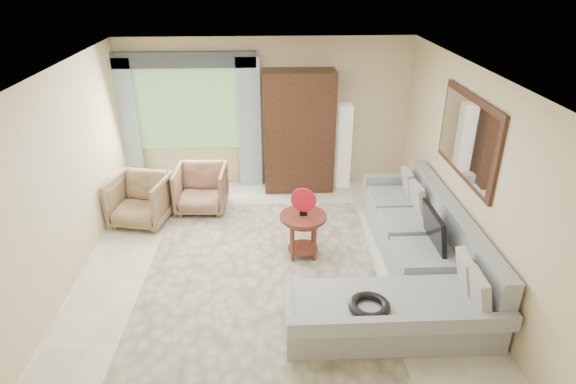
{
  "coord_description": "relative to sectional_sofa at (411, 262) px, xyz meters",
  "views": [
    {
      "loc": [
        -0.01,
        -5.16,
        3.72
      ],
      "look_at": [
        0.25,
        0.35,
        1.05
      ],
      "focal_mm": 30.0,
      "sensor_mm": 36.0,
      "label": 1
    }
  ],
  "objects": [
    {
      "name": "ground",
      "position": [
        -1.78,
        0.18,
        -0.28
      ],
      "size": [
        6.0,
        6.0,
        0.0
      ],
      "primitive_type": "plane",
      "color": "silver",
      "rests_on": "ground"
    },
    {
      "name": "area_rug",
      "position": [
        -1.89,
        0.21,
        -0.27
      ],
      "size": [
        3.08,
        4.06,
        0.02
      ],
      "primitive_type": "cube",
      "rotation": [
        0.0,
        0.0,
        -0.02
      ],
      "color": "#BDB695",
      "rests_on": "ground"
    },
    {
      "name": "sectional_sofa",
      "position": [
        0.0,
        0.0,
        0.0
      ],
      "size": [
        2.3,
        3.46,
        0.9
      ],
      "color": "#96999E",
      "rests_on": "ground"
    },
    {
      "name": "tv_screen",
      "position": [
        0.27,
        0.11,
        0.44
      ],
      "size": [
        0.14,
        0.74,
        0.48
      ],
      "primitive_type": "cube",
      "rotation": [
        0.0,
        -0.17,
        0.0
      ],
      "color": "black",
      "rests_on": "sectional_sofa"
    },
    {
      "name": "garden_hose",
      "position": [
        -0.78,
        -1.13,
        0.26
      ],
      "size": [
        0.43,
        0.43,
        0.09
      ],
      "primitive_type": "torus",
      "color": "black",
      "rests_on": "sectional_sofa"
    },
    {
      "name": "coffee_table",
      "position": [
        -1.32,
        0.65,
        0.05
      ],
      "size": [
        0.64,
        0.64,
        0.64
      ],
      "rotation": [
        0.0,
        0.0,
        0.3
      ],
      "color": "#441E12",
      "rests_on": "ground"
    },
    {
      "name": "red_disc",
      "position": [
        -1.32,
        0.65,
        0.58
      ],
      "size": [
        0.33,
        0.11,
        0.34
      ],
      "primitive_type": "cylinder",
      "rotation": [
        1.57,
        0.0,
        -0.27
      ],
      "color": "red",
      "rests_on": "coffee_table"
    },
    {
      "name": "armchair_left",
      "position": [
        -3.75,
        1.73,
        0.1
      ],
      "size": [
        0.97,
        0.99,
        0.76
      ],
      "primitive_type": "imported",
      "rotation": [
        0.0,
        0.0,
        -0.21
      ],
      "color": "#947550",
      "rests_on": "ground"
    },
    {
      "name": "armchair_right",
      "position": [
        -2.87,
        2.12,
        0.09
      ],
      "size": [
        0.83,
        0.85,
        0.74
      ],
      "primitive_type": "imported",
      "rotation": [
        0.0,
        0.0,
        -0.05
      ],
      "color": "#866449",
      "rests_on": "ground"
    },
    {
      "name": "potted_plant",
      "position": [
        -3.92,
        2.75,
        -0.04
      ],
      "size": [
        0.56,
        0.52,
        0.49
      ],
      "primitive_type": "imported",
      "rotation": [
        0.0,
        0.0,
        0.38
      ],
      "color": "#999999",
      "rests_on": "ground"
    },
    {
      "name": "armoire",
      "position": [
        -1.23,
        2.9,
        0.77
      ],
      "size": [
        1.2,
        0.55,
        2.1
      ],
      "primitive_type": "cube",
      "color": "black",
      "rests_on": "ground"
    },
    {
      "name": "floor_lamp",
      "position": [
        -0.43,
        2.96,
        0.47
      ],
      "size": [
        0.24,
        0.24,
        1.5
      ],
      "primitive_type": "cube",
      "color": "silver",
      "rests_on": "ground"
    },
    {
      "name": "window",
      "position": [
        -3.13,
        3.15,
        1.12
      ],
      "size": [
        1.8,
        0.04,
        1.4
      ],
      "primitive_type": "cube",
      "color": "#669E59",
      "rests_on": "wall_back"
    },
    {
      "name": "curtain_left",
      "position": [
        -4.18,
        3.06,
        0.87
      ],
      "size": [
        0.4,
        0.08,
        2.3
      ],
      "primitive_type": "cube",
      "color": "#9EB7CC",
      "rests_on": "ground"
    },
    {
      "name": "curtain_right",
      "position": [
        -2.08,
        3.06,
        0.87
      ],
      "size": [
        0.4,
        0.08,
        2.3
      ],
      "primitive_type": "cube",
      "color": "#9EB7CC",
      "rests_on": "ground"
    },
    {
      "name": "valance",
      "position": [
        -3.13,
        3.08,
        1.97
      ],
      "size": [
        2.4,
        0.12,
        0.26
      ],
      "primitive_type": "cube",
      "color": "#1E232D",
      "rests_on": "wall_back"
    },
    {
      "name": "wall_mirror",
      "position": [
        0.68,
        0.53,
        1.47
      ],
      "size": [
        0.05,
        1.7,
        1.05
      ],
      "color": "black",
      "rests_on": "wall_right"
    }
  ]
}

